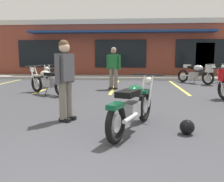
% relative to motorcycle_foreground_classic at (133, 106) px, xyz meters
% --- Properties ---
extents(ground_plane, '(80.00, 80.00, 0.00)m').
position_rel_motorcycle_foreground_classic_xyz_m(ground_plane, '(-0.79, 1.57, -0.46)').
color(ground_plane, '#3D3D42').
extents(sidewalk_kerb, '(22.00, 1.80, 0.14)m').
position_rel_motorcycle_foreground_classic_xyz_m(sidewalk_kerb, '(-0.79, 9.97, -0.39)').
color(sidewalk_kerb, '#A8A59E').
rests_on(sidewalk_kerb, ground_plane).
extents(brick_storefront_building, '(18.59, 5.91, 3.55)m').
position_rel_motorcycle_foreground_classic_xyz_m(brick_storefront_building, '(-0.79, 13.57, 1.32)').
color(brick_storefront_building, brown).
rests_on(brick_storefront_building, ground_plane).
extents(painted_stall_lines, '(11.05, 4.80, 0.01)m').
position_rel_motorcycle_foreground_classic_xyz_m(painted_stall_lines, '(-0.79, 6.37, -0.46)').
color(painted_stall_lines, '#DBCC4C').
rests_on(painted_stall_lines, ground_plane).
extents(motorcycle_foreground_classic, '(1.04, 2.02, 0.98)m').
position_rel_motorcycle_foreground_classic_xyz_m(motorcycle_foreground_classic, '(0.00, 0.00, 0.00)').
color(motorcycle_foreground_classic, black).
rests_on(motorcycle_foreground_classic, ground_plane).
extents(motorcycle_silver_naked, '(1.53, 1.76, 0.98)m').
position_rel_motorcycle_foreground_classic_xyz_m(motorcycle_silver_naked, '(3.05, 7.69, 0.07)').
color(motorcycle_silver_naked, black).
rests_on(motorcycle_silver_naked, ground_plane).
extents(motorcycle_blue_standard, '(0.83, 2.09, 0.98)m').
position_rel_motorcycle_foreground_classic_xyz_m(motorcycle_blue_standard, '(-3.68, 6.25, 0.00)').
color(motorcycle_blue_standard, black).
rests_on(motorcycle_blue_standard, ground_plane).
extents(motorcycle_green_cafe_racer, '(1.80, 1.46, 0.98)m').
position_rel_motorcycle_foreground_classic_xyz_m(motorcycle_green_cafe_racer, '(-2.97, 3.94, 0.00)').
color(motorcycle_green_cafe_racer, black).
rests_on(motorcycle_green_cafe_racer, ground_plane).
extents(person_in_black_shirt, '(0.60, 0.36, 1.68)m').
position_rel_motorcycle_foreground_classic_xyz_m(person_in_black_shirt, '(-0.78, 5.41, 0.49)').
color(person_in_black_shirt, black).
rests_on(person_in_black_shirt, ground_plane).
extents(person_by_back_row, '(0.37, 0.60, 1.68)m').
position_rel_motorcycle_foreground_classic_xyz_m(person_by_back_row, '(-1.40, 0.56, 0.49)').
color(person_by_back_row, black).
rests_on(person_by_back_row, ground_plane).
extents(helmet_on_pavement, '(0.26, 0.26, 0.26)m').
position_rel_motorcycle_foreground_classic_xyz_m(helmet_on_pavement, '(0.94, -0.15, -0.33)').
color(helmet_on_pavement, black).
rests_on(helmet_on_pavement, ground_plane).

